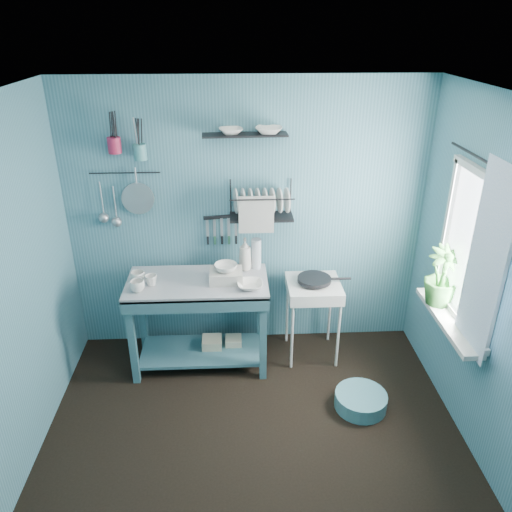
{
  "coord_description": "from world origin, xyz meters",
  "views": [
    {
      "loc": [
        -0.13,
        -2.7,
        2.91
      ],
      "look_at": [
        0.05,
        0.85,
        1.2
      ],
      "focal_mm": 35.0,
      "sensor_mm": 36.0,
      "label": 1
    }
  ],
  "objects_px": {
    "storage_tin_small": "(234,346)",
    "utensil_cup_magenta": "(114,145)",
    "colander": "(138,199)",
    "mug_right": "(138,277)",
    "water_bottle": "(256,254)",
    "utensil_cup_teal": "(140,152)",
    "potted_plant": "(442,276)",
    "floor_basin": "(361,401)",
    "mug_mid": "(151,280)",
    "wash_tub": "(226,276)",
    "frying_pan": "(314,279)",
    "soap_bottle": "(245,254)",
    "mug_left": "(137,286)",
    "storage_tin_large": "(212,348)",
    "dish_rack": "(261,201)",
    "hotplate_stand": "(312,319)",
    "work_counter": "(200,323)"
  },
  "relations": [
    {
      "from": "storage_tin_small",
      "to": "utensil_cup_magenta",
      "type": "bearing_deg",
      "value": 165.43
    },
    {
      "from": "colander",
      "to": "mug_right",
      "type": "bearing_deg",
      "value": -90.19
    },
    {
      "from": "mug_right",
      "to": "water_bottle",
      "type": "height_order",
      "value": "water_bottle"
    },
    {
      "from": "utensil_cup_teal",
      "to": "storage_tin_small",
      "type": "bearing_deg",
      "value": -18.34
    },
    {
      "from": "potted_plant",
      "to": "floor_basin",
      "type": "relative_size",
      "value": 1.14
    },
    {
      "from": "mug_mid",
      "to": "utensil_cup_magenta",
      "type": "xyz_separation_m",
      "value": [
        -0.26,
        0.38,
        1.05
      ]
    },
    {
      "from": "wash_tub",
      "to": "frying_pan",
      "type": "height_order",
      "value": "wash_tub"
    },
    {
      "from": "soap_bottle",
      "to": "floor_basin",
      "type": "height_order",
      "value": "soap_bottle"
    },
    {
      "from": "mug_left",
      "to": "water_bottle",
      "type": "distance_m",
      "value": 1.07
    },
    {
      "from": "mug_right",
      "to": "colander",
      "type": "height_order",
      "value": "colander"
    },
    {
      "from": "wash_tub",
      "to": "storage_tin_large",
      "type": "relative_size",
      "value": 1.27
    },
    {
      "from": "utensil_cup_magenta",
      "to": "storage_tin_small",
      "type": "height_order",
      "value": "utensil_cup_magenta"
    },
    {
      "from": "mug_left",
      "to": "mug_mid",
      "type": "relative_size",
      "value": 1.23
    },
    {
      "from": "dish_rack",
      "to": "utensil_cup_teal",
      "type": "bearing_deg",
      "value": 178.15
    },
    {
      "from": "hotplate_stand",
      "to": "mug_left",
      "type": "bearing_deg",
      "value": 179.57
    },
    {
      "from": "colander",
      "to": "mug_mid",
      "type": "bearing_deg",
      "value": -73.97
    },
    {
      "from": "dish_rack",
      "to": "potted_plant",
      "type": "bearing_deg",
      "value": -25.67
    },
    {
      "from": "dish_rack",
      "to": "utensil_cup_magenta",
      "type": "distance_m",
      "value": 1.3
    },
    {
      "from": "utensil_cup_teal",
      "to": "storage_tin_small",
      "type": "height_order",
      "value": "utensil_cup_teal"
    },
    {
      "from": "hotplate_stand",
      "to": "utensil_cup_magenta",
      "type": "distance_m",
      "value": 2.31
    },
    {
      "from": "utensil_cup_magenta",
      "to": "storage_tin_large",
      "type": "height_order",
      "value": "utensil_cup_magenta"
    },
    {
      "from": "utensil_cup_magenta",
      "to": "hotplate_stand",
      "type": "bearing_deg",
      "value": -8.19
    },
    {
      "from": "mug_left",
      "to": "potted_plant",
      "type": "relative_size",
      "value": 0.25
    },
    {
      "from": "work_counter",
      "to": "storage_tin_small",
      "type": "xyz_separation_m",
      "value": [
        0.3,
        0.08,
        -0.33
      ]
    },
    {
      "from": "water_bottle",
      "to": "dish_rack",
      "type": "distance_m",
      "value": 0.49
    },
    {
      "from": "hotplate_stand",
      "to": "floor_basin",
      "type": "distance_m",
      "value": 0.87
    },
    {
      "from": "work_counter",
      "to": "utensil_cup_teal",
      "type": "distance_m",
      "value": 1.57
    },
    {
      "from": "work_counter",
      "to": "floor_basin",
      "type": "xyz_separation_m",
      "value": [
        1.34,
        -0.67,
        -0.36
      ]
    },
    {
      "from": "mug_right",
      "to": "hotplate_stand",
      "type": "relative_size",
      "value": 0.16
    },
    {
      "from": "mug_mid",
      "to": "hotplate_stand",
      "type": "distance_m",
      "value": 1.51
    },
    {
      "from": "work_counter",
      "to": "potted_plant",
      "type": "xyz_separation_m",
      "value": [
        1.95,
        -0.42,
        0.64
      ]
    },
    {
      "from": "storage_tin_large",
      "to": "dish_rack",
      "type": "bearing_deg",
      "value": 25.57
    },
    {
      "from": "frying_pan",
      "to": "utensil_cup_magenta",
      "type": "relative_size",
      "value": 2.31
    },
    {
      "from": "utensil_cup_magenta",
      "to": "work_counter",
      "type": "bearing_deg",
      "value": -26.92
    },
    {
      "from": "work_counter",
      "to": "soap_bottle",
      "type": "height_order",
      "value": "soap_bottle"
    },
    {
      "from": "mug_right",
      "to": "soap_bottle",
      "type": "relative_size",
      "value": 0.41
    },
    {
      "from": "dish_rack",
      "to": "potted_plant",
      "type": "xyz_separation_m",
      "value": [
        1.38,
        -0.69,
        -0.41
      ]
    },
    {
      "from": "mug_right",
      "to": "utensil_cup_magenta",
      "type": "height_order",
      "value": "utensil_cup_magenta"
    },
    {
      "from": "frying_pan",
      "to": "dish_rack",
      "type": "height_order",
      "value": "dish_rack"
    },
    {
      "from": "wash_tub",
      "to": "frying_pan",
      "type": "relative_size",
      "value": 0.93
    },
    {
      "from": "soap_bottle",
      "to": "potted_plant",
      "type": "distance_m",
      "value": 1.65
    },
    {
      "from": "storage_tin_large",
      "to": "mug_mid",
      "type": "bearing_deg",
      "value": -167.09
    },
    {
      "from": "dish_rack",
      "to": "colander",
      "type": "height_order",
      "value": "dish_rack"
    },
    {
      "from": "mug_left",
      "to": "colander",
      "type": "xyz_separation_m",
      "value": [
        -0.02,
        0.51,
        0.58
      ]
    },
    {
      "from": "storage_tin_small",
      "to": "mug_mid",
      "type": "bearing_deg",
      "value": -168.37
    },
    {
      "from": "mug_left",
      "to": "potted_plant",
      "type": "bearing_deg",
      "value": -6.1
    },
    {
      "from": "dish_rack",
      "to": "storage_tin_small",
      "type": "distance_m",
      "value": 1.42
    },
    {
      "from": "storage_tin_large",
      "to": "water_bottle",
      "type": "bearing_deg",
      "value": 22.04
    },
    {
      "from": "colander",
      "to": "potted_plant",
      "type": "height_order",
      "value": "colander"
    },
    {
      "from": "mug_mid",
      "to": "dish_rack",
      "type": "height_order",
      "value": "dish_rack"
    }
  ]
}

